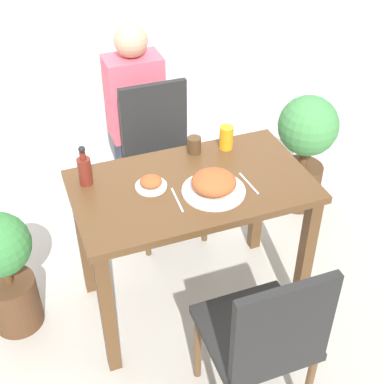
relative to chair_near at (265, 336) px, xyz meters
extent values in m
plane|color=#B7B2A8|center=(-0.04, 0.72, -0.52)|extent=(16.00, 16.00, 0.00)
cube|color=brown|center=(-0.04, 0.72, 0.24)|extent=(1.10, 0.63, 0.04)
cube|color=brown|center=(-0.54, 0.45, -0.15)|extent=(0.06, 0.06, 0.74)
cube|color=brown|center=(0.46, 0.45, -0.15)|extent=(0.06, 0.06, 0.74)
cube|color=brown|center=(-0.54, 0.98, -0.15)|extent=(0.06, 0.06, 0.74)
cube|color=brown|center=(0.46, 0.98, -0.15)|extent=(0.06, 0.06, 0.74)
cube|color=black|center=(0.00, 0.08, -0.07)|extent=(0.42, 0.42, 0.04)
cube|color=black|center=(0.00, -0.11, 0.17)|extent=(0.40, 0.04, 0.44)
cylinder|color=brown|center=(0.18, 0.26, -0.30)|extent=(0.03, 0.03, 0.43)
cylinder|color=brown|center=(-0.18, 0.26, -0.30)|extent=(0.03, 0.03, 0.43)
cube|color=black|center=(0.02, 1.31, -0.07)|extent=(0.42, 0.42, 0.04)
cube|color=black|center=(0.02, 1.50, 0.17)|extent=(0.40, 0.04, 0.44)
cylinder|color=brown|center=(-0.16, 1.13, -0.30)|extent=(0.03, 0.03, 0.43)
cylinder|color=brown|center=(0.20, 1.13, -0.30)|extent=(0.03, 0.03, 0.43)
cylinder|color=brown|center=(-0.16, 1.49, -0.30)|extent=(0.03, 0.03, 0.43)
cylinder|color=brown|center=(0.20, 1.49, -0.30)|extent=(0.03, 0.03, 0.43)
cylinder|color=white|center=(0.03, 0.62, 0.27)|extent=(0.29, 0.29, 0.01)
ellipsoid|color=#A35128|center=(0.03, 0.62, 0.32)|extent=(0.20, 0.20, 0.09)
cylinder|color=white|center=(-0.22, 0.75, 0.27)|extent=(0.15, 0.15, 0.01)
ellipsoid|color=#A35128|center=(-0.22, 0.75, 0.29)|extent=(0.10, 0.10, 0.04)
cylinder|color=#4C331E|center=(0.07, 0.96, 0.30)|extent=(0.07, 0.07, 0.08)
cylinder|color=orange|center=(0.23, 0.94, 0.32)|extent=(0.07, 0.07, 0.12)
cylinder|color=maroon|center=(-0.49, 0.89, 0.33)|extent=(0.06, 0.06, 0.13)
cylinder|color=maroon|center=(-0.49, 0.89, 0.41)|extent=(0.03, 0.03, 0.04)
sphere|color=black|center=(-0.49, 0.89, 0.45)|extent=(0.03, 0.03, 0.03)
cube|color=silver|center=(-0.14, 0.62, 0.26)|extent=(0.02, 0.17, 0.00)
cube|color=silver|center=(0.21, 0.62, 0.26)|extent=(0.02, 0.17, 0.00)
cylinder|color=#51331E|center=(-0.94, 0.89, -0.37)|extent=(0.25, 0.25, 0.29)
cylinder|color=brown|center=(-0.94, 0.89, -0.18)|extent=(0.05, 0.05, 0.09)
cylinder|color=#51331E|center=(0.93, 1.26, -0.37)|extent=(0.27, 0.27, 0.29)
cylinder|color=brown|center=(0.93, 1.26, -0.17)|extent=(0.05, 0.05, 0.11)
sphere|color=#428947|center=(0.93, 1.26, 0.07)|extent=(0.37, 0.37, 0.37)
cube|color=#2D3347|center=(-0.02, 1.77, -0.29)|extent=(0.28, 0.20, 0.45)
cube|color=#DB566B|center=(-0.02, 1.77, 0.19)|extent=(0.34, 0.22, 0.52)
sphere|color=tan|center=(-0.02, 1.77, 0.55)|extent=(0.20, 0.20, 0.20)
camera|label=1|loc=(-0.73, -1.14, 1.72)|focal=50.00mm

